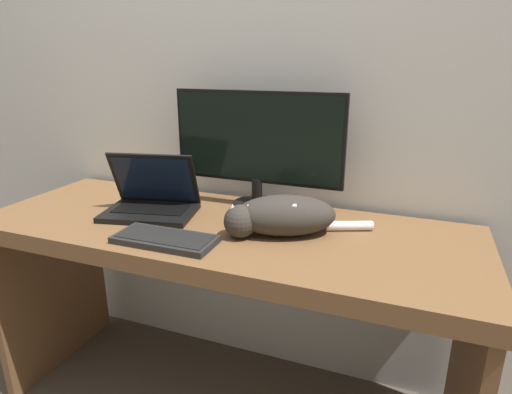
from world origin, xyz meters
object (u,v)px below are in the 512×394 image
Objects in this scene: laptop at (151,202)px; cat at (281,215)px; external_keyboard at (165,239)px; monitor at (257,146)px.

laptop is 0.50m from cat.
external_keyboard is at bearing -60.27° from laptop.
cat is (0.16, -0.22, -0.17)m from monitor.
monitor reaches higher than laptop.
laptop reaches higher than external_keyboard.
external_keyboard is at bearing -171.24° from cat.
cat is (0.50, -0.02, 0.02)m from laptop.
external_keyboard is 0.72× the size of cat.
laptop reaches higher than cat.
monitor is 1.79× the size of laptop.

